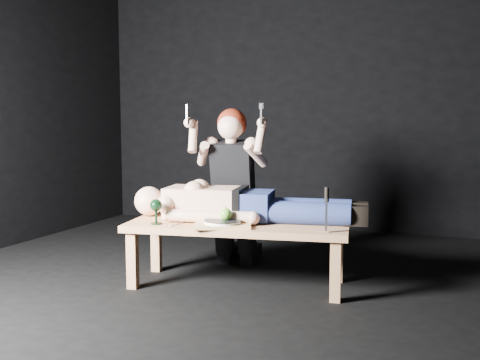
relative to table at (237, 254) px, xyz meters
The scene contains 13 objects.
ground 0.30m from the table, 74.95° to the right, with size 5.00×5.00×0.00m, color black.
back_wall 2.64m from the table, 88.77° to the left, with size 5.00×5.00×0.00m, color black.
table is the anchor object (origin of this frame).
lying_man 0.39m from the table, 78.06° to the left, with size 1.67×0.51×0.28m, color #D9A98E, non-canonical shape.
kneeling_woman 0.70m from the table, 113.23° to the left, with size 0.69×0.78×1.30m, color black, non-canonical shape.
serving_tray 0.29m from the table, 105.72° to the right, with size 0.38×0.27×0.02m, color tan.
plate 0.31m from the table, 105.72° to the right, with size 0.25×0.25×0.02m, color white.
apple 0.34m from the table, 99.74° to the right, with size 0.08×0.08×0.08m, color #5AA428.
goblet 0.65m from the table, 153.74° to the right, with size 0.09×0.09×0.18m, color black, non-canonical shape.
fork_flat 0.48m from the table, 149.36° to the right, with size 0.01×0.16×0.01m, color #B2B2B7.
knife_flat 0.29m from the table, 60.95° to the right, with size 0.01×0.16×0.01m, color #B2B2B7.
spoon_flat 0.26m from the table, 89.74° to the right, with size 0.01×0.16×0.01m, color #B2B2B7.
carving_knife 0.77m from the table, ahead, with size 0.04×0.04×0.29m, color #B2B2B7, non-canonical shape.
Camera 1 is at (1.37, -3.45, 1.17)m, focal length 41.92 mm.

